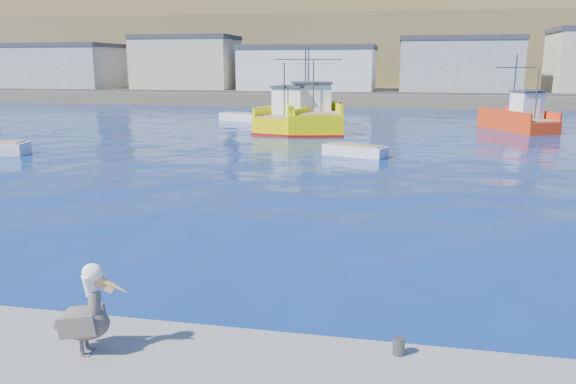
# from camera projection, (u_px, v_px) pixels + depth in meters

# --- Properties ---
(ground) EXTENTS (260.00, 260.00, 0.00)m
(ground) POSITION_uv_depth(u_px,v_px,m) (269.00, 290.00, 13.23)
(ground) COLOR #061F50
(ground) RESTS_ON ground
(dock_bollards) EXTENTS (36.20, 0.20, 0.30)m
(dock_bollards) POSITION_uv_depth(u_px,v_px,m) (258.00, 333.00, 9.72)
(dock_bollards) COLOR #4C4C4C
(dock_bollards) RESTS_ON dock
(far_shore) EXTENTS (200.00, 81.00, 24.00)m
(far_shore) POSITION_uv_depth(u_px,v_px,m) (390.00, 45.00, 115.61)
(far_shore) COLOR brown
(far_shore) RESTS_ON ground
(trawler_yellow_a) EXTENTS (6.90, 12.88, 6.64)m
(trawler_yellow_a) POSITION_uv_depth(u_px,v_px,m) (310.00, 115.00, 45.95)
(trawler_yellow_a) COLOR #E3DA00
(trawler_yellow_a) RESTS_ON ground
(trawler_yellow_b) EXTENTS (5.87, 10.75, 6.38)m
(trawler_yellow_b) POSITION_uv_depth(u_px,v_px,m) (299.00, 118.00, 45.21)
(trawler_yellow_b) COLOR #E3DA00
(trawler_yellow_b) RESTS_ON ground
(boat_orange) EXTENTS (5.41, 7.63, 5.93)m
(boat_orange) POSITION_uv_depth(u_px,v_px,m) (519.00, 118.00, 44.77)
(boat_orange) COLOR red
(boat_orange) RESTS_ON ground
(skiff_mid) EXTENTS (3.89, 2.59, 0.80)m
(skiff_mid) POSITION_uv_depth(u_px,v_px,m) (355.00, 151.00, 32.47)
(skiff_mid) COLOR silver
(skiff_mid) RESTS_ON ground
(skiff_extra) EXTENTS (4.55, 2.84, 0.93)m
(skiff_extra) POSITION_uv_depth(u_px,v_px,m) (242.00, 118.00, 52.27)
(skiff_extra) COLOR silver
(skiff_extra) RESTS_ON ground
(pelican) EXTENTS (1.28, 0.63, 1.57)m
(pelican) POSITION_uv_depth(u_px,v_px,m) (86.00, 315.00, 9.20)
(pelican) COLOR #595451
(pelican) RESTS_ON dock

